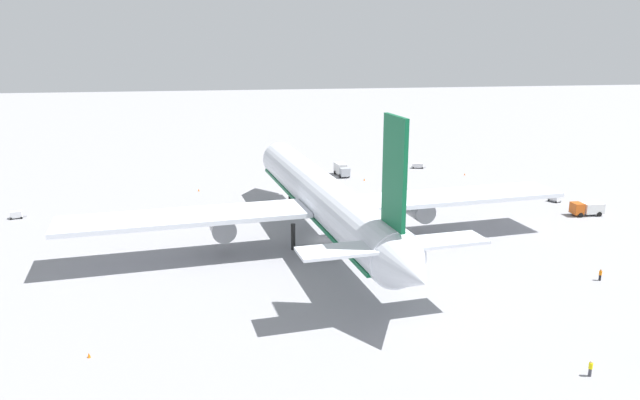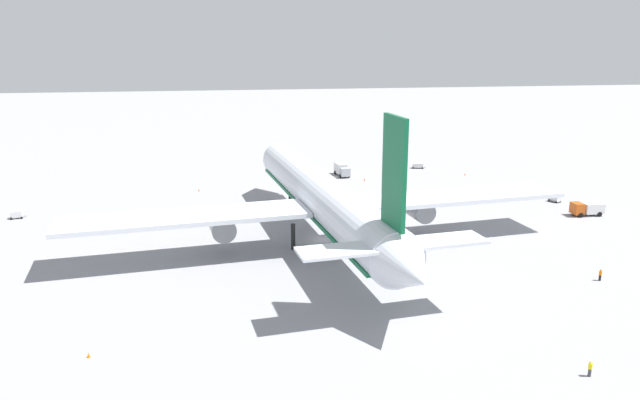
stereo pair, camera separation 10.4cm
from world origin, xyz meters
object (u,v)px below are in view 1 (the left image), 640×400
baggage_cart_0 (555,198)px  traffic_cone_3 (89,355)px  baggage_cart_1 (16,214)px  traffic_cone_2 (199,190)px  service_truck_2 (342,169)px  ground_worker_1 (469,191)px  traffic_cone_0 (465,174)px  service_truck_4 (587,208)px  baggage_cart_2 (418,166)px  ground_worker_2 (600,275)px  airliner (323,198)px  traffic_cone_1 (364,179)px  ground_worker_0 (590,368)px

baggage_cart_0 → traffic_cone_3: 94.92m
baggage_cart_1 → traffic_cone_2: bearing=-64.6°
service_truck_2 → ground_worker_1: size_ratio=4.07×
traffic_cone_0 → traffic_cone_2: bearing=95.1°
service_truck_4 → baggage_cart_1: size_ratio=2.00×
baggage_cart_2 → ground_worker_1: 28.04m
service_truck_4 → baggage_cart_1: service_truck_4 is taller
baggage_cart_2 → ground_worker_2: bearing=-179.0°
airliner → traffic_cone_3: (-32.28, 30.23, -7.22)m
baggage_cart_0 → ground_worker_2: size_ratio=1.79×
ground_worker_2 → traffic_cone_3: bearing=99.1°
service_truck_2 → traffic_cone_0: service_truck_2 is taller
baggage_cart_1 → traffic_cone_3: 59.64m
ground_worker_2 → baggage_cart_0: bearing=-21.9°
baggage_cart_2 → traffic_cone_1: 20.02m
airliner → ground_worker_2: (-21.90, -34.77, -6.68)m
traffic_cone_0 → baggage_cart_2: bearing=42.0°
traffic_cone_0 → traffic_cone_3: 104.98m
airliner → ground_worker_1: (25.42, -35.57, -6.68)m
airliner → baggage_cart_2: size_ratio=22.08×
service_truck_2 → traffic_cone_1: size_ratio=11.96×
airliner → traffic_cone_3: bearing=136.9°
traffic_cone_0 → ground_worker_1: bearing=160.1°
baggage_cart_1 → airliner: bearing=-113.0°
ground_worker_2 → traffic_cone_0: ground_worker_2 is taller
ground_worker_2 → traffic_cone_2: ground_worker_2 is taller
baggage_cart_2 → traffic_cone_1: size_ratio=6.67×
baggage_cart_1 → traffic_cone_2: (15.44, -32.55, -0.48)m
airliner → service_truck_4: bearing=-81.7°
ground_worker_0 → ground_worker_1: bearing=-13.3°
baggage_cart_2 → service_truck_2: bearing=104.1°
service_truck_2 → baggage_cart_1: 70.88m
ground_worker_0 → traffic_cone_0: (87.78, -23.08, -0.57)m
service_truck_4 → traffic_cone_0: (36.28, 9.13, -1.11)m
baggage_cart_1 → baggage_cart_0: bearing=-92.9°
baggage_cart_1 → ground_worker_1: (2.76, -89.01, 0.06)m
service_truck_4 → ground_worker_0: size_ratio=3.52×
traffic_cone_3 → traffic_cone_2: bearing=-7.6°
service_truck_4 → traffic_cone_2: service_truck_4 is taller
baggage_cart_0 → traffic_cone_3: size_ratio=5.26×
airliner → traffic_cone_3: airliner is taller
ground_worker_0 → baggage_cart_2: bearing=-8.4°
airliner → ground_worker_2: 41.63m
baggage_cart_1 → ground_worker_1: bearing=-88.2°
service_truck_4 → baggage_cart_0: 10.05m
baggage_cart_2 → ground_worker_1: size_ratio=2.27×
airliner → ground_worker_0: 48.48m
baggage_cart_1 → ground_worker_2: 98.83m
service_truck_4 → baggage_cart_1: bearing=81.7°
service_truck_4 → traffic_cone_1: (34.73, 34.42, -1.11)m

